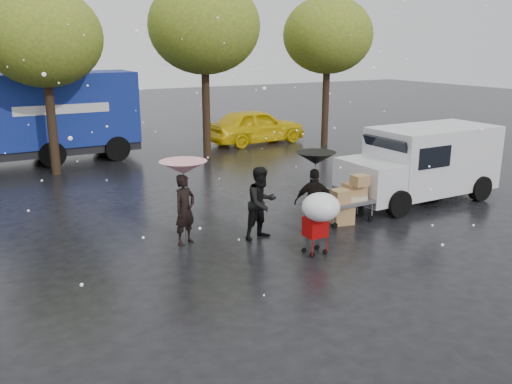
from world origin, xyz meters
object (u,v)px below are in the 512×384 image
person_black (314,202)px  shopping_cart (320,210)px  blue_truck (35,119)px  yellow_taxi (256,126)px  white_van (423,162)px  vendor_cart (349,195)px  person_pink (185,209)px

person_black → shopping_cart: size_ratio=1.14×
blue_truck → shopping_cart: bearing=-73.8°
person_black → yellow_taxi: 12.90m
white_van → yellow_taxi: bearing=88.0°
shopping_cart → yellow_taxi: (5.73, 13.09, -0.25)m
vendor_cart → shopping_cart: size_ratio=1.04×
person_black → blue_truck: (-4.64, 12.29, 0.92)m
vendor_cart → white_van: white_van is taller
blue_truck → yellow_taxi: 9.72m
person_black → white_van: white_van is taller
white_van → blue_truck: blue_truck is taller
shopping_cart → white_van: white_van is taller
white_van → shopping_cart: bearing=-157.7°
white_van → vendor_cart: bearing=-169.9°
person_pink → shopping_cart: bearing=-68.5°
yellow_taxi → shopping_cart: bearing=153.2°
vendor_cart → yellow_taxi: bearing=72.5°
vendor_cart → white_van: size_ratio=0.31×
vendor_cart → yellow_taxi: 12.02m
vendor_cart → yellow_taxi: (3.61, 11.47, 0.09)m
shopping_cart → blue_truck: bearing=106.2°
white_van → person_pink: bearing=180.0°
person_pink → blue_truck: bearing=73.8°
blue_truck → person_pink: bearing=-81.7°
vendor_cart → shopping_cart: 2.70m
person_black → vendor_cart: person_black is taller
shopping_cart → blue_truck: 14.08m
white_van → person_black: bearing=-168.0°
shopping_cart → yellow_taxi: yellow_taxi is taller
person_black → vendor_cart: bearing=-133.6°
person_pink → yellow_taxi: bearing=29.1°
person_pink → vendor_cart: (4.41, -0.58, -0.11)m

